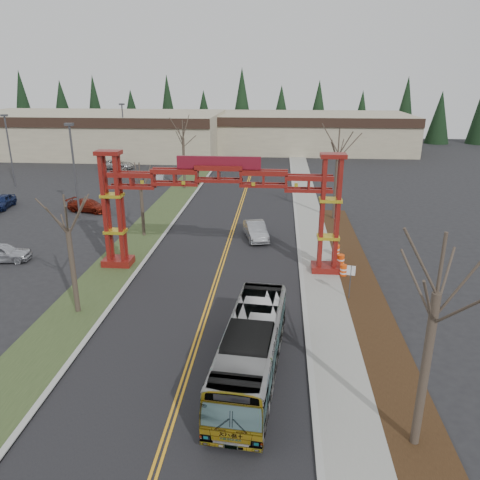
# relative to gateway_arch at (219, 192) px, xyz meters

# --- Properties ---
(ground) EXTENTS (200.00, 200.00, 0.00)m
(ground) POSITION_rel_gateway_arch_xyz_m (-0.00, -18.00, -5.98)
(ground) COLOR black
(ground) RESTS_ON ground
(road) EXTENTS (12.00, 110.00, 0.02)m
(road) POSITION_rel_gateway_arch_xyz_m (-0.00, 7.00, -5.97)
(road) COLOR black
(road) RESTS_ON ground
(lane_line_left) EXTENTS (0.12, 100.00, 0.01)m
(lane_line_left) POSITION_rel_gateway_arch_xyz_m (-0.12, 7.00, -5.96)
(lane_line_left) COLOR orange
(lane_line_left) RESTS_ON road
(lane_line_right) EXTENTS (0.12, 100.00, 0.01)m
(lane_line_right) POSITION_rel_gateway_arch_xyz_m (0.12, 7.00, -5.96)
(lane_line_right) COLOR orange
(lane_line_right) RESTS_ON road
(curb_right) EXTENTS (0.30, 110.00, 0.15)m
(curb_right) POSITION_rel_gateway_arch_xyz_m (6.15, 7.00, -5.91)
(curb_right) COLOR #A9AAA5
(curb_right) RESTS_ON ground
(sidewalk_right) EXTENTS (2.60, 110.00, 0.14)m
(sidewalk_right) POSITION_rel_gateway_arch_xyz_m (7.60, 7.00, -5.91)
(sidewalk_right) COLOR gray
(sidewalk_right) RESTS_ON ground
(landscape_strip) EXTENTS (2.60, 50.00, 0.12)m
(landscape_strip) POSITION_rel_gateway_arch_xyz_m (10.20, -8.00, -5.92)
(landscape_strip) COLOR black
(landscape_strip) RESTS_ON ground
(grass_median) EXTENTS (4.00, 110.00, 0.08)m
(grass_median) POSITION_rel_gateway_arch_xyz_m (-8.00, 7.00, -5.94)
(grass_median) COLOR #334321
(grass_median) RESTS_ON ground
(curb_left) EXTENTS (0.30, 110.00, 0.15)m
(curb_left) POSITION_rel_gateway_arch_xyz_m (-6.15, 7.00, -5.91)
(curb_left) COLOR #A9AAA5
(curb_left) RESTS_ON ground
(gateway_arch) EXTENTS (18.20, 1.60, 8.90)m
(gateway_arch) POSITION_rel_gateway_arch_xyz_m (0.00, 0.00, 0.00)
(gateway_arch) COLOR #61100C
(gateway_arch) RESTS_ON ground
(retail_building_west) EXTENTS (46.00, 22.30, 7.50)m
(retail_building_west) POSITION_rel_gateway_arch_xyz_m (-30.00, 53.96, -2.22)
(retail_building_west) COLOR tan
(retail_building_west) RESTS_ON ground
(retail_building_east) EXTENTS (38.00, 20.30, 7.00)m
(retail_building_east) POSITION_rel_gateway_arch_xyz_m (10.00, 61.95, -2.47)
(retail_building_east) COLOR tan
(retail_building_east) RESTS_ON ground
(conifer_treeline) EXTENTS (116.10, 5.60, 13.00)m
(conifer_treeline) POSITION_rel_gateway_arch_xyz_m (0.25, 74.00, 0.50)
(conifer_treeline) COLOR black
(conifer_treeline) RESTS_ON ground
(transit_bus) EXTENTS (3.40, 10.77, 2.95)m
(transit_bus) POSITION_rel_gateway_arch_xyz_m (3.20, -13.27, -4.51)
(transit_bus) COLOR #9D9FA5
(transit_bus) RESTS_ON ground
(silver_sedan) EXTENTS (2.69, 4.93, 1.54)m
(silver_sedan) POSITION_rel_gateway_arch_xyz_m (2.32, 7.21, -5.21)
(silver_sedan) COLOR #A5A8AD
(silver_sedan) RESTS_ON ground
(parked_car_near_a) EXTENTS (4.63, 2.47, 1.50)m
(parked_car_near_a) POSITION_rel_gateway_arch_xyz_m (-17.43, 0.00, -5.23)
(parked_car_near_a) COLOR #B9BAC1
(parked_car_near_a) RESTS_ON ground
(parked_car_mid_a) EXTENTS (5.00, 2.99, 1.36)m
(parked_car_mid_a) POSITION_rel_gateway_arch_xyz_m (-16.25, 14.59, -5.30)
(parked_car_mid_a) COLOR maroon
(parked_car_mid_a) RESTS_ON ground
(parked_car_mid_b) EXTENTS (2.35, 4.59, 1.50)m
(parked_car_mid_b) POSITION_rel_gateway_arch_xyz_m (-26.36, 15.17, -5.23)
(parked_car_mid_b) COLOR navy
(parked_car_mid_b) RESTS_ON ground
(parked_car_far_a) EXTENTS (1.96, 3.88, 1.22)m
(parked_car_far_a) POSITION_rel_gateway_arch_xyz_m (-12.10, 29.20, -5.37)
(parked_car_far_a) COLOR #999CA0
(parked_car_far_a) RESTS_ON ground
(parked_car_far_b) EXTENTS (5.52, 3.06, 1.46)m
(parked_car_far_b) POSITION_rel_gateway_arch_xyz_m (-21.36, 38.93, -5.25)
(parked_car_far_b) COLOR #BDBDBD
(parked_car_far_b) RESTS_ON ground
(bare_tree_median_near) EXTENTS (3.17, 3.17, 7.54)m
(bare_tree_median_near) POSITION_rel_gateway_arch_xyz_m (-8.00, -7.66, -0.57)
(bare_tree_median_near) COLOR #382D26
(bare_tree_median_near) RESTS_ON ground
(bare_tree_median_mid) EXTENTS (2.96, 2.96, 6.78)m
(bare_tree_median_mid) POSITION_rel_gateway_arch_xyz_m (-8.00, 7.18, -1.18)
(bare_tree_median_mid) COLOR #382D26
(bare_tree_median_mid) RESTS_ON ground
(bare_tree_median_far) EXTENTS (3.37, 3.37, 8.73)m
(bare_tree_median_far) POSITION_rel_gateway_arch_xyz_m (-8.00, 26.45, 0.48)
(bare_tree_median_far) COLOR #382D26
(bare_tree_median_far) RESTS_ON ground
(bare_tree_right_near) EXTENTS (3.47, 3.47, 8.98)m
(bare_tree_right_near) POSITION_rel_gateway_arch_xyz_m (10.00, -17.29, 0.66)
(bare_tree_right_near) COLOR #382D26
(bare_tree_right_near) RESTS_ON ground
(bare_tree_right_far) EXTENTS (3.50, 3.50, 9.18)m
(bare_tree_right_far) POSITION_rel_gateway_arch_xyz_m (10.00, 14.01, 0.83)
(bare_tree_right_far) COLOR #382D26
(bare_tree_right_far) RESTS_ON ground
(light_pole_near) EXTENTS (0.84, 0.42, 9.66)m
(light_pole_near) POSITION_rel_gateway_arch_xyz_m (-16.09, 11.89, -0.40)
(light_pole_near) COLOR #3F3F44
(light_pole_near) RESTS_ON ground
(light_pole_mid) EXTENTS (0.81, 0.41, 9.36)m
(light_pole_mid) POSITION_rel_gateway_arch_xyz_m (-30.60, 25.35, -0.57)
(light_pole_mid) COLOR #3F3F44
(light_pole_mid) RESTS_ON ground
(light_pole_far) EXTENTS (0.84, 0.42, 9.74)m
(light_pole_far) POSITION_rel_gateway_arch_xyz_m (-21.46, 43.84, -0.35)
(light_pole_far) COLOR #3F3F44
(light_pole_far) RESTS_ON ground
(street_sign) EXTENTS (0.55, 0.16, 2.42)m
(street_sign) POSITION_rel_gateway_arch_xyz_m (9.11, -4.50, -4.24)
(street_sign) COLOR #3F3F44
(street_sign) RESTS_ON ground
(barrel_south) EXTENTS (0.51, 0.51, 0.94)m
(barrel_south) POSITION_rel_gateway_arch_xyz_m (9.18, -0.76, -5.51)
(barrel_south) COLOR #F74B0D
(barrel_south) RESTS_ON ground
(barrel_mid) EXTENTS (0.58, 0.58, 1.08)m
(barrel_mid) POSITION_rel_gateway_arch_xyz_m (9.16, 0.92, -5.44)
(barrel_mid) COLOR #F74B0D
(barrel_mid) RESTS_ON ground
(barrel_north) EXTENTS (0.56, 0.56, 1.04)m
(barrel_north) POSITION_rel_gateway_arch_xyz_m (9.07, 3.24, -5.46)
(barrel_north) COLOR #F74B0D
(barrel_north) RESTS_ON ground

